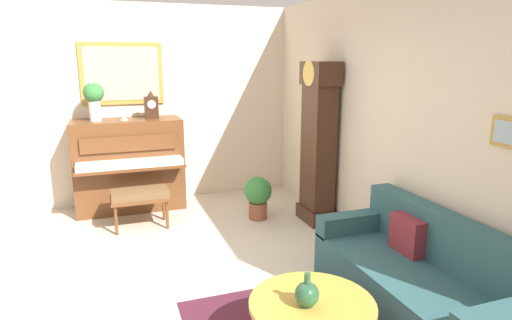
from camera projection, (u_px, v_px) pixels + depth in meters
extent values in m
cube|color=beige|center=(156.00, 287.00, 4.09)|extent=(6.40, 6.00, 0.10)
cube|color=beige|center=(129.00, 106.00, 6.14)|extent=(0.10, 4.90, 2.80)
cube|color=#B28E3D|center=(122.00, 74.00, 5.96)|extent=(0.03, 1.10, 0.84)
cube|color=#BCB299|center=(122.00, 74.00, 5.95)|extent=(0.01, 0.98, 0.72)
cube|color=beige|center=(382.00, 123.00, 4.53)|extent=(5.30, 0.10, 2.80)
cube|color=#B28E3D|center=(508.00, 132.00, 3.05)|extent=(0.26, 0.03, 0.22)
cube|color=#9EB2C1|center=(506.00, 132.00, 3.05)|extent=(0.20, 0.01, 0.16)
cube|color=brown|center=(129.00, 165.00, 5.98)|extent=(0.60, 1.44, 1.25)
cube|color=brown|center=(131.00, 168.00, 5.57)|extent=(0.28, 1.38, 0.04)
cube|color=white|center=(131.00, 164.00, 5.56)|extent=(0.26, 1.32, 0.08)
cube|color=brown|center=(129.00, 144.00, 5.60)|extent=(0.03, 1.20, 0.20)
cube|color=brown|center=(140.00, 198.00, 5.34)|extent=(0.42, 0.70, 0.04)
cube|color=brown|center=(140.00, 193.00, 5.32)|extent=(0.40, 0.68, 0.08)
cylinder|color=brown|center=(116.00, 221.00, 5.14)|extent=(0.04, 0.04, 0.36)
cylinder|color=brown|center=(167.00, 215.00, 5.33)|extent=(0.04, 0.04, 0.36)
cylinder|color=brown|center=(115.00, 212.00, 5.43)|extent=(0.04, 0.04, 0.36)
cylinder|color=brown|center=(164.00, 207.00, 5.63)|extent=(0.04, 0.04, 0.36)
cube|color=#3D2316|center=(316.00, 214.00, 5.62)|extent=(0.52, 0.34, 0.18)
cube|color=#3D2316|center=(318.00, 154.00, 5.44)|extent=(0.44, 0.28, 1.78)
cube|color=#3D2316|center=(321.00, 73.00, 5.21)|extent=(0.52, 0.32, 0.28)
cylinder|color=gold|center=(309.00, 73.00, 5.16)|extent=(0.30, 0.02, 0.30)
cylinder|color=gold|center=(315.00, 149.00, 5.41)|extent=(0.03, 0.03, 0.70)
cube|color=#2D565B|center=(413.00, 294.00, 3.49)|extent=(1.90, 0.80, 0.42)
cube|color=#2D565B|center=(448.00, 242.00, 3.49)|extent=(1.90, 0.20, 0.44)
cube|color=#2D565B|center=(357.00, 223.00, 4.21)|extent=(0.18, 0.80, 0.20)
cube|color=maroon|center=(407.00, 235.00, 3.72)|extent=(0.34, 0.12, 0.32)
cylinder|color=gold|center=(312.00, 305.00, 2.99)|extent=(0.88, 0.88, 0.04)
torus|color=#3D2316|center=(312.00, 305.00, 2.99)|extent=(0.88, 0.88, 0.04)
cylinder|color=#3D2316|center=(290.00, 305.00, 3.37)|extent=(0.04, 0.04, 0.38)
cube|color=#3D2316|center=(151.00, 108.00, 5.89)|extent=(0.12, 0.18, 0.30)
cylinder|color=white|center=(152.00, 104.00, 5.82)|extent=(0.01, 0.11, 0.11)
cone|color=#3D2316|center=(151.00, 94.00, 5.85)|extent=(0.10, 0.10, 0.08)
cylinder|color=silver|center=(95.00, 111.00, 5.66)|extent=(0.15, 0.15, 0.26)
sphere|color=#387F3D|center=(94.00, 93.00, 5.61)|extent=(0.26, 0.26, 0.26)
cone|color=#D199B7|center=(91.00, 83.00, 5.54)|extent=(0.06, 0.06, 0.16)
cylinder|color=beige|center=(124.00, 120.00, 5.76)|extent=(0.12, 0.12, 0.01)
cylinder|color=beige|center=(124.00, 118.00, 5.75)|extent=(0.08, 0.08, 0.06)
cylinder|color=#234C33|center=(307.00, 305.00, 2.94)|extent=(0.09, 0.09, 0.01)
sphere|color=#285638|center=(307.00, 294.00, 2.93)|extent=(0.17, 0.17, 0.17)
cylinder|color=#285638|center=(307.00, 279.00, 2.90)|extent=(0.04, 0.04, 0.08)
cylinder|color=#935138|center=(258.00, 210.00, 5.69)|extent=(0.24, 0.24, 0.22)
sphere|color=#387F3D|center=(258.00, 191.00, 5.63)|extent=(0.36, 0.36, 0.36)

